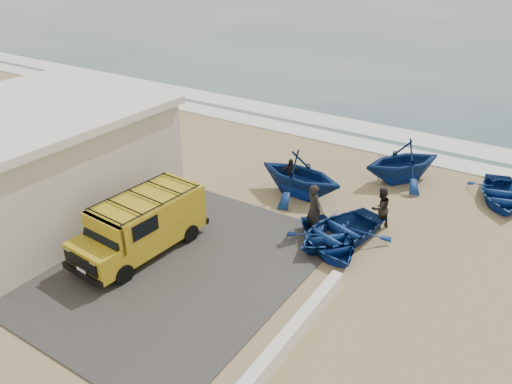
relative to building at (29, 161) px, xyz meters
The scene contains 16 objects.
ground 8.06m from the building, 14.93° to the left, with size 160.00×160.00×0.00m, color #9C835A.
slab 5.90m from the building, ahead, with size 12.00×10.00×0.05m, color #3E3B39.
ocean 58.52m from the building, 82.63° to the left, with size 180.00×88.00×0.01m, color #385166.
surf_line 16.02m from the building, 61.82° to the left, with size 180.00×1.60×0.06m, color white.
surf_wash 18.25m from the building, 65.56° to the left, with size 180.00×2.20×0.04m, color white.
building is the anchor object (origin of this frame).
parapet 12.68m from the building, ahead, with size 0.35×6.00×0.55m, color silver.
van 5.97m from the building, ahead, with size 2.25×5.02×2.10m.
boat_near_left 12.07m from the building, 18.49° to the left, with size 2.42×3.39×0.70m, color navy.
boat_near_right 12.39m from the building, 21.39° to the left, with size 2.81×3.94×0.82m, color navy.
boat_mid_left 10.96m from the building, 39.35° to the left, with size 3.34×3.87×2.04m, color navy.
boat_far_left 15.86m from the building, 42.58° to the left, with size 3.30×3.82×2.01m, color navy.
boat_far_right 19.41m from the building, 34.69° to the left, with size 2.58×3.62×0.75m, color navy.
fisherman_front 11.32m from the building, 23.90° to the left, with size 0.72×0.47×1.97m, color black.
fisherman_middle 13.84m from the building, 26.89° to the left, with size 0.81×0.63×1.66m, color black.
fisherman_back 10.68m from the building, 42.15° to the left, with size 0.88×0.37×1.50m, color black.
Camera 1 is at (9.85, -12.26, 10.00)m, focal length 35.00 mm.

